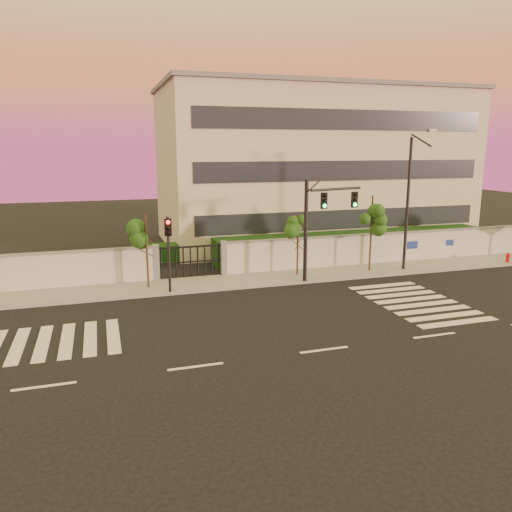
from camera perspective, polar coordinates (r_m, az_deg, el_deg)
The scene contains 13 objects.
ground at distance 19.70m, azimuth 7.78°, elevation -10.60°, with size 120.00×120.00×0.00m, color black.
sidewalk at distance 28.99m, azimuth -1.05°, elevation -2.78°, with size 60.00×3.00×0.15m, color gray.
perimeter_wall at distance 30.18m, azimuth -1.67°, elevation -0.23°, with size 60.00×0.36×2.20m.
hedge_row at distance 33.09m, azimuth -1.19°, elevation 0.45°, with size 41.00×4.25×1.80m.
institutional_building at distance 41.92m, azimuth 6.41°, elevation 10.25°, with size 24.40×12.40×12.25m.
road_markings at distance 22.41m, azimuth -0.04°, elevation -7.55°, with size 57.00×7.62×0.02m.
street_tree_c at distance 27.34m, azimuth -12.42°, elevation 2.40°, with size 1.39×1.11×4.14m.
street_tree_d at distance 29.59m, azimuth 4.83°, elevation 2.78°, with size 1.34×1.07×3.72m.
street_tree_e at distance 31.22m, azimuth 13.12°, elevation 4.44°, with size 1.41×1.12×4.78m.
traffic_signal_main at distance 28.31m, azimuth 7.13°, elevation 4.32°, with size 3.69×1.11×5.90m.
traffic_signal_secondary at distance 26.26m, azimuth -9.96°, elevation 1.17°, with size 0.32×0.33×4.15m.
streetlight_east at distance 31.83m, azimuth 17.15°, elevation 6.43°, with size 0.51×2.07×8.62m.
fire_hydrant at distance 37.10m, azimuth 26.83°, elevation -0.26°, with size 0.31×0.30×0.79m.
Camera 1 is at (-7.89, -16.35, 7.64)m, focal length 35.00 mm.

